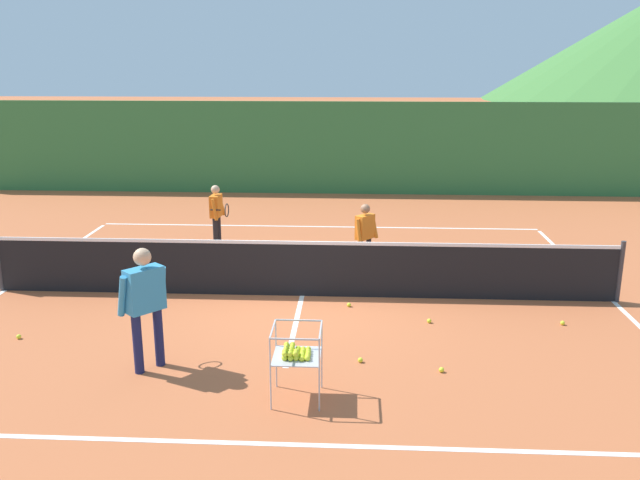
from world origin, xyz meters
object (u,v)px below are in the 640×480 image
object	(u,v)px
student_1	(365,231)
tennis_ball_3	(429,321)
tennis_ball_5	(441,370)
tennis_ball_2	(19,337)
ball_cart	(295,353)
student_0	(217,210)
tennis_ball_1	(349,305)
instructor	(145,298)
tennis_ball_6	(360,360)
tennis_net	(302,268)
tennis_ball_7	(563,323)

from	to	relation	value
student_1	tennis_ball_3	size ratio (longest dim) A/B	19.42
student_1	tennis_ball_5	size ratio (longest dim) A/B	19.42
tennis_ball_3	tennis_ball_2	bearing A→B (deg)	-171.28
student_1	ball_cart	size ratio (longest dim) A/B	1.47
student_0	tennis_ball_1	world-z (taller)	student_0
student_1	tennis_ball_3	distance (m)	2.79
student_0	instructor	bearing A→B (deg)	-87.21
student_0	tennis_ball_6	bearing A→B (deg)	-61.11
instructor	ball_cart	size ratio (longest dim) A/B	1.83
tennis_net	student_1	bearing A→B (deg)	52.36
instructor	ball_cart	world-z (taller)	instructor
instructor	tennis_ball_1	bearing A→B (deg)	42.68
ball_cart	tennis_ball_1	world-z (taller)	ball_cart
ball_cart	tennis_ball_2	world-z (taller)	ball_cart
tennis_net	ball_cart	distance (m)	3.57
student_0	ball_cart	world-z (taller)	student_0
student_0	tennis_ball_7	world-z (taller)	student_0
tennis_ball_7	student_1	bearing A→B (deg)	140.41
tennis_ball_1	tennis_ball_5	world-z (taller)	same
instructor	tennis_ball_5	world-z (taller)	instructor
tennis_ball_1	tennis_ball_7	bearing A→B (deg)	-10.43
tennis_ball_1	tennis_ball_6	size ratio (longest dim) A/B	1.00
tennis_ball_1	tennis_ball_2	size ratio (longest dim) A/B	1.00
tennis_ball_2	student_0	bearing A→B (deg)	69.15
ball_cart	tennis_ball_2	distance (m)	4.48
ball_cart	tennis_ball_1	size ratio (longest dim) A/B	13.22
tennis_ball_1	tennis_ball_7	size ratio (longest dim) A/B	1.00
student_1	tennis_ball_1	size ratio (longest dim) A/B	19.42
ball_cart	tennis_ball_3	size ratio (longest dim) A/B	13.22
student_1	tennis_ball_6	distance (m)	4.01
student_1	ball_cart	world-z (taller)	student_1
tennis_ball_2	tennis_ball_3	bearing A→B (deg)	8.72
tennis_ball_5	tennis_net	bearing A→B (deg)	126.29
student_0	tennis_ball_5	bearing A→B (deg)	-54.55
tennis_net	instructor	world-z (taller)	instructor
student_1	tennis_ball_6	world-z (taller)	student_1
tennis_ball_6	tennis_ball_7	bearing A→B (deg)	25.25
tennis_net	tennis_ball_6	size ratio (longest dim) A/B	156.71
instructor	ball_cart	xyz separation A→B (m)	(1.98, -0.70, -0.40)
student_0	tennis_ball_3	world-z (taller)	student_0
ball_cart	tennis_ball_3	world-z (taller)	ball_cart
instructor	tennis_ball_5	bearing A→B (deg)	1.32
tennis_net	tennis_ball_3	world-z (taller)	tennis_net
tennis_ball_7	ball_cart	bearing A→B (deg)	-147.35
ball_cart	tennis_ball_2	xyz separation A→B (m)	(-4.18, 1.53, -0.56)
instructor	tennis_ball_5	xyz separation A→B (m)	(3.81, 0.09, -0.95)
tennis_ball_1	tennis_ball_2	distance (m)	5.02
tennis_net	tennis_ball_5	xyz separation A→B (m)	(2.04, -2.77, -0.47)
tennis_net	instructor	bearing A→B (deg)	-121.84
tennis_net	student_1	world-z (taller)	student_1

